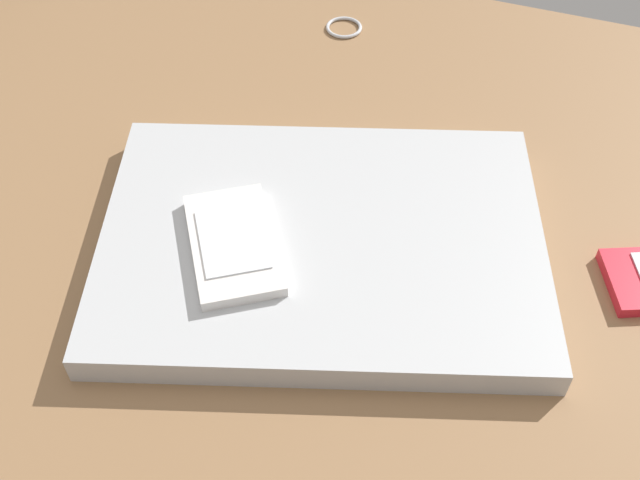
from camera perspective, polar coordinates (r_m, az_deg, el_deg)
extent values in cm
cube|color=olive|center=(65.17, -6.46, 0.02)|extent=(120.00, 80.00, 3.00)
cube|color=#B7BABC|center=(60.70, 0.00, -0.51)|extent=(39.52, 33.40, 2.36)
cube|color=silver|center=(59.07, -6.28, -0.29)|extent=(10.97, 12.36, 0.95)
cube|color=white|center=(58.66, -6.33, 0.06)|extent=(7.63, 8.19, 0.14)
torus|color=silver|center=(84.65, 1.99, 15.02)|extent=(3.76, 3.76, 0.36)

